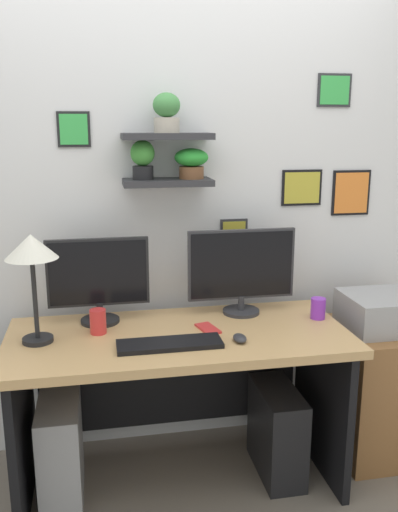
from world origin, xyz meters
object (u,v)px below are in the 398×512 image
computer_mouse (240,338)px  drawer_cabinet (377,389)px  keyboard (170,344)px  desk_lamp (32,254)px  cell_phone (208,328)px  desk (178,372)px  pen_cup (318,308)px  water_cup (98,321)px  printer (383,312)px  monitor_right (241,269)px  computer_tower_right (277,431)px  monitor_left (98,278)px  computer_tower_left (61,450)px

computer_mouse → drawer_cabinet: bearing=16.2°
computer_mouse → keyboard: bearing=178.8°
desk_lamp → cell_phone: bearing=0.2°
desk → pen_cup: pen_cup is taller
keyboard → water_cup: bearing=145.0°
computer_mouse → cell_phone: computer_mouse is taller
pen_cup → water_cup: (-1.03, 0.00, 0.01)m
desk_lamp → printer: bearing=2.5°
desk → cell_phone: bearing=-13.7°
desk → drawer_cabinet: desk is taller
cell_phone → pen_cup: size_ratio=1.40×
monitor_right → water_cup: 0.73m
computer_mouse → desk: bearing=141.0°
water_cup → computer_tower_right: water_cup is taller
keyboard → cell_phone: bearing=38.4°
monitor_right → printer: size_ratio=1.38×
pen_cup → printer: size_ratio=0.26×
monitor_left → keyboard: (0.28, -0.35, -0.20)m
keyboard → drawer_cabinet: bearing=11.5°
monitor_left → computer_mouse: (0.58, -0.36, -0.20)m
computer_mouse → water_cup: (-0.59, 0.21, 0.04)m
drawer_cabinet → monitor_right: bearing=169.6°
computer_tower_left → computer_tower_right: size_ratio=1.08×
monitor_right → computer_tower_left: bearing=-166.1°
water_cup → printer: size_ratio=0.29×
desk_lamp → monitor_right: bearing=11.9°
monitor_left → monitor_right: (0.68, 0.00, 0.01)m
computer_tower_right → desk_lamp: bearing=178.5°
cell_phone → drawer_cabinet: size_ratio=0.21×
water_cup → desk: bearing=-2.5°
monitor_right → cell_phone: bearing=-136.3°
water_cup → drawer_cabinet: water_cup is taller
computer_tower_right → water_cup: bearing=174.5°
monitor_right → pen_cup: monitor_right is taller
cell_phone → computer_tower_left: bearing=167.5°
keyboard → computer_mouse: bearing=-1.2°
desk_lamp → computer_tower_right: (1.08, -0.03, -0.92)m
desk_lamp → cell_phone: desk_lamp is taller
water_cup → cell_phone: bearing=-5.7°
monitor_right → keyboard: 0.57m
printer → computer_tower_right: size_ratio=0.88×
monitor_left → drawer_cabinet: (1.38, -0.13, -0.63)m
desk → pen_cup: (0.68, 0.01, 0.26)m
monitor_right → cell_phone: (-0.21, -0.20, -0.22)m
monitor_left → cell_phone: (0.48, -0.20, -0.21)m
monitor_right → desk_lamp: size_ratio=1.12×
desk → computer_mouse: 0.39m
monitor_left → computer_tower_left: size_ratio=1.00×
computer_mouse → pen_cup: 0.49m
computer_mouse → pen_cup: pen_cup is taller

